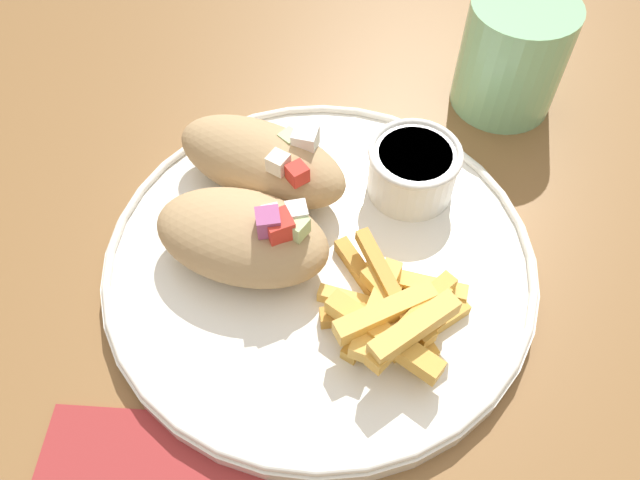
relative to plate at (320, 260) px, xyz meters
The scene contains 8 objects.
table 0.08m from the plate, 19.92° to the right, with size 1.35×1.35×0.74m.
napkin 0.18m from the plate, 100.90° to the right, with size 0.15×0.12×0.00m.
plate is the anchor object (origin of this frame).
pita_sandwich_near 0.06m from the plate, 155.57° to the right, with size 0.13×0.08×0.06m.
pita_sandwich_far 0.08m from the plate, 145.98° to the left, with size 0.13×0.07×0.06m.
fries_pile 0.07m from the plate, 24.37° to the right, with size 0.10×0.09×0.04m.
sauce_ramekin 0.10m from the plate, 65.80° to the left, with size 0.07×0.07×0.04m.
water_glass 0.24m from the plate, 71.39° to the left, with size 0.09×0.09×0.09m.
Camera 1 is at (0.08, -0.22, 1.12)m, focal length 35.00 mm.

